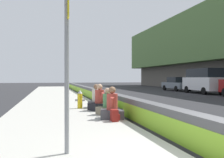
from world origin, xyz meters
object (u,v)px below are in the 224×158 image
at_px(seated_person_middle, 107,106).
at_px(fire_hydrant, 80,99).
at_px(seated_person_foreground, 112,109).
at_px(parked_car_midline, 177,84).
at_px(parked_car_fourth, 203,80).
at_px(route_sign_post, 67,48).
at_px(seated_person_rear, 100,102).
at_px(backpack, 115,116).
at_px(seated_person_far, 96,100).

bearing_deg(seated_person_middle, fire_hydrant, 20.05).
height_order(seated_person_foreground, parked_car_midline, parked_car_midline).
bearing_deg(seated_person_foreground, parked_car_fourth, -42.98).
bearing_deg(fire_hydrant, seated_person_foreground, -167.08).
bearing_deg(fire_hydrant, seated_person_middle, -159.95).
bearing_deg(parked_car_fourth, seated_person_foreground, 137.02).
distance_m(route_sign_post, seated_person_middle, 5.63).
relative_size(seated_person_middle, seated_person_rear, 0.89).
xyz_separation_m(backpack, parked_car_fourth, (14.57, -13.09, 1.02)).
relative_size(seated_person_middle, parked_car_midline, 0.23).
xyz_separation_m(seated_person_rear, backpack, (-2.98, 0.05, -0.18)).
distance_m(seated_person_rear, parked_car_midline, 21.63).
bearing_deg(parked_car_midline, fire_hydrant, 139.64).
relative_size(seated_person_middle, backpack, 2.68).
xyz_separation_m(route_sign_post, parked_car_midline, (23.58, -14.92, -1.35)).
bearing_deg(seated_person_far, seated_person_rear, 178.13).
bearing_deg(seated_person_foreground, seated_person_far, -0.58).
bearing_deg(backpack, seated_person_far, -1.26).
xyz_separation_m(fire_hydrant, backpack, (-3.97, -0.72, -0.25)).
height_order(seated_person_far, backpack, seated_person_far).
bearing_deg(parked_car_fourth, fire_hydrant, 127.50).
xyz_separation_m(fire_hydrant, parked_car_fourth, (10.60, -13.81, 0.77)).
height_order(seated_person_foreground, seated_person_far, seated_person_foreground).
height_order(backpack, parked_car_midline, parked_car_midline).
bearing_deg(seated_person_middle, parked_car_midline, -34.93).
relative_size(route_sign_post, fire_hydrant, 4.09).
xyz_separation_m(seated_person_middle, parked_car_fourth, (12.92, -12.97, 0.88)).
xyz_separation_m(route_sign_post, seated_person_middle, (5.00, -1.94, -1.74)).
height_order(fire_hydrant, seated_person_rear, seated_person_rear).
bearing_deg(parked_car_midline, seated_person_rear, 142.90).
bearing_deg(seated_person_foreground, parked_car_midline, -33.58).
bearing_deg(parked_car_midline, parked_car_fourth, 179.91).
bearing_deg(seated_person_rear, parked_car_fourth, -48.38).
distance_m(seated_person_foreground, seated_person_rear, 2.40).
relative_size(seated_person_rear, backpack, 3.00).
height_order(route_sign_post, fire_hydrant, route_sign_post).
relative_size(route_sign_post, seated_person_foreground, 3.10).
height_order(fire_hydrant, seated_person_far, seated_person_far).
xyz_separation_m(seated_person_rear, seated_person_far, (1.07, -0.04, -0.01)).
xyz_separation_m(seated_person_middle, parked_car_midline, (18.58, -12.98, 0.39)).
distance_m(seated_person_far, parked_car_fourth, 16.74).
bearing_deg(parked_car_midline, seated_person_middle, 145.07).
bearing_deg(backpack, fire_hydrant, 10.33).
bearing_deg(seated_person_foreground, seated_person_rear, -0.01).
bearing_deg(parked_car_fourth, seated_person_far, 128.96).
relative_size(fire_hydrant, parked_car_fourth, 0.17).
bearing_deg(seated_person_rear, seated_person_foreground, 179.99).
xyz_separation_m(seated_person_foreground, seated_person_far, (3.48, -0.04, -0.00)).
bearing_deg(seated_person_rear, route_sign_post, 163.50).
bearing_deg(route_sign_post, fire_hydrant, -8.53).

